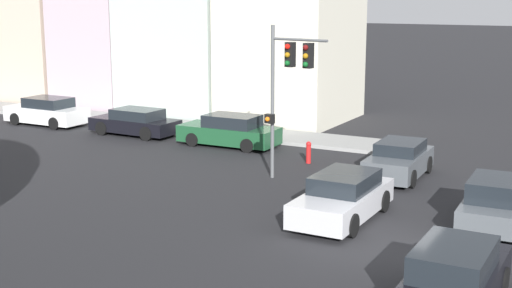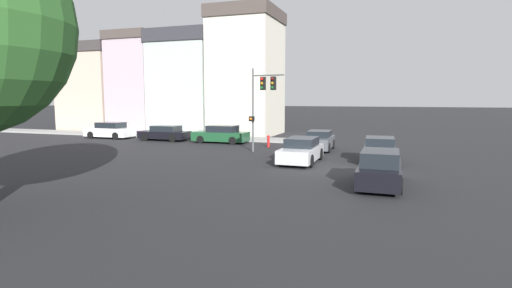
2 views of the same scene
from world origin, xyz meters
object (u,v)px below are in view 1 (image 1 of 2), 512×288
Objects in this scene: traffic_signal at (288,75)px; parked_car_0 at (230,131)px; crossing_car_0 at (497,203)px; crossing_car_1 at (343,198)px; fire_hydrant at (309,152)px; parked_car_1 at (135,122)px; parked_car_2 at (47,112)px; crossing_car_2 at (454,280)px; crossing_car_3 at (399,160)px.

traffic_signal reaches higher than parked_car_0.
parked_car_0 is at bearing 62.46° from crossing_car_0.
crossing_car_1 reaches higher than fire_hydrant.
crossing_car_1 is at bearing 55.53° from traffic_signal.
parked_car_1 is (4.45, 10.55, -3.37)m from traffic_signal.
traffic_signal is at bearing 158.65° from parked_car_1.
parked_car_2 reaches higher than parked_car_0.
crossing_car_0 is 6.69m from crossing_car_2.
crossing_car_0 reaches higher than fire_hydrant.
parked_car_2 is at bearing 84.78° from fire_hydrant.
crossing_car_3 is 4.39× the size of fire_hydrant.
crossing_car_2 reaches higher than crossing_car_0.
crossing_car_2 is 27.82m from parked_car_2.
crossing_car_0 reaches higher than crossing_car_1.
parked_car_2 is 4.95× the size of fire_hydrant.
crossing_car_0 is at bearing 44.41° from crossing_car_3.
parked_car_2 is at bearing -1.07° from parked_car_0.
parked_car_0 is 1.03× the size of parked_car_2.
traffic_signal is 17.42m from parked_car_2.
parked_car_2 is at bearing 73.47° from crossing_car_0.
crossing_car_1 is (-1.70, 4.32, 0.00)m from crossing_car_0.
crossing_car_1 reaches higher than parked_car_1.
crossing_car_2 is (-6.68, -0.26, 0.03)m from crossing_car_0.
parked_car_1 is at bearing -179.68° from parked_car_2.
traffic_signal is 1.27× the size of parked_car_2.
parked_car_2 is (2.01, 20.07, 0.03)m from crossing_car_3.
crossing_car_1 is 7.59m from fire_hydrant.
crossing_car_2 reaches higher than crossing_car_1.
fire_hydrant is at bearing 175.31° from parked_car_2.
crossing_car_2 is (-4.99, -4.58, 0.03)m from crossing_car_1.
fire_hydrant is (0.54, 4.03, -0.19)m from crossing_car_3.
parked_car_0 reaches higher than crossing_car_1.
parked_car_1 is at bearing -118.74° from crossing_car_1.
traffic_signal is 8.74m from crossing_car_0.
crossing_car_1 is 0.97× the size of parked_car_0.
fire_hydrant is at bearing -147.43° from crossing_car_1.
traffic_signal is 1.27× the size of parked_car_1.
traffic_signal is 6.30× the size of fire_hydrant.
crossing_car_2 is 18.42m from parked_car_0.
crossing_car_1 is at bearing -147.79° from fire_hydrant.
traffic_signal reaches higher than crossing_car_0.
crossing_car_3 is 0.86× the size of parked_car_0.
crossing_car_3 is 14.26m from parked_car_1.
crossing_car_1 is at bearing 137.22° from parked_car_0.
parked_car_2 is (6.19, 24.41, 0.02)m from crossing_car_0.
crossing_car_1 is at bearing 152.41° from parked_car_1.
parked_car_1 is at bearing 69.22° from crossing_car_0.
parked_car_0 is 5.47m from parked_car_1.
parked_car_0 is (1.94, 8.65, 0.02)m from crossing_car_3.
parked_car_1 is (6.17, 18.46, -0.05)m from crossing_car_0.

